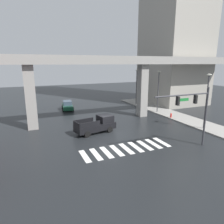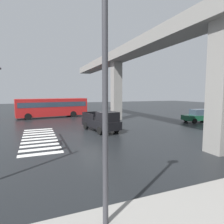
{
  "view_description": "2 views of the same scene",
  "coord_description": "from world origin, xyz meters",
  "px_view_note": "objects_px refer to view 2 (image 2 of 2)",
  "views": [
    {
      "loc": [
        -9.05,
        -22.09,
        8.55
      ],
      "look_at": [
        1.47,
        2.12,
        2.15
      ],
      "focal_mm": 32.54,
      "sensor_mm": 36.0,
      "label": 1
    },
    {
      "loc": [
        17.11,
        -5.2,
        3.91
      ],
      "look_at": [
        0.81,
        1.39,
        2.14
      ],
      "focal_mm": 30.6,
      "sensor_mm": 36.0,
      "label": 2
    }
  ],
  "objects_px": {
    "sedan_dark_green": "(199,116)",
    "street_lamp_near_corner": "(105,68)",
    "city_bus": "(52,107)",
    "pickup_truck": "(102,122)"
  },
  "relations": [
    {
      "from": "city_bus",
      "to": "sedan_dark_green",
      "type": "height_order",
      "value": "city_bus"
    },
    {
      "from": "pickup_truck",
      "to": "street_lamp_near_corner",
      "type": "relative_size",
      "value": 0.74
    },
    {
      "from": "sedan_dark_green",
      "to": "street_lamp_near_corner",
      "type": "bearing_deg",
      "value": -52.45
    },
    {
      "from": "sedan_dark_green",
      "to": "street_lamp_near_corner",
      "type": "relative_size",
      "value": 0.62
    },
    {
      "from": "city_bus",
      "to": "sedan_dark_green",
      "type": "xyz_separation_m",
      "value": [
        12.63,
        17.7,
        -0.87
      ]
    },
    {
      "from": "city_bus",
      "to": "street_lamp_near_corner",
      "type": "height_order",
      "value": "street_lamp_near_corner"
    },
    {
      "from": "pickup_truck",
      "to": "street_lamp_near_corner",
      "type": "distance_m",
      "value": 14.47
    },
    {
      "from": "sedan_dark_green",
      "to": "street_lamp_near_corner",
      "type": "distance_m",
      "value": 23.62
    },
    {
      "from": "city_bus",
      "to": "street_lamp_near_corner",
      "type": "xyz_separation_m",
      "value": [
        26.84,
        -0.79,
        2.83
      ]
    },
    {
      "from": "pickup_truck",
      "to": "street_lamp_near_corner",
      "type": "height_order",
      "value": "street_lamp_near_corner"
    }
  ]
}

